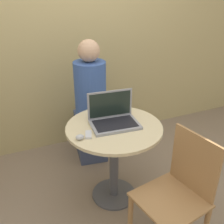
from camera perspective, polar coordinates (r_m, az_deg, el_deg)
The scene contains 8 objects.
ground_plane at distance 2.50m, azimuth 0.41°, elevation -17.51°, with size 12.00×12.00×0.00m, color #7F6B56.
back_wall at distance 2.86m, azimuth -8.81°, elevation 17.28°, with size 7.00×0.05×2.60m.
round_table at distance 2.16m, azimuth 0.45°, elevation -7.05°, with size 0.77×0.77×0.71m.
laptop at distance 2.08m, azimuth 0.30°, elevation -1.27°, with size 0.40×0.29×0.25m.
cell_phone at distance 1.95m, azimuth -5.14°, elevation -4.92°, with size 0.08×0.11×0.02m.
computer_mouse at distance 1.90m, azimuth -7.01°, elevation -5.45°, with size 0.06×0.05×0.04m.
chair_empty at distance 1.87m, azimuth 14.00°, elevation -17.16°, with size 0.46×0.46×0.89m.
person_seated at distance 2.70m, azimuth -4.75°, elevation 0.15°, with size 0.35×0.49×1.28m.
Camera 1 is at (-0.74, -1.65, 1.72)m, focal length 42.00 mm.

